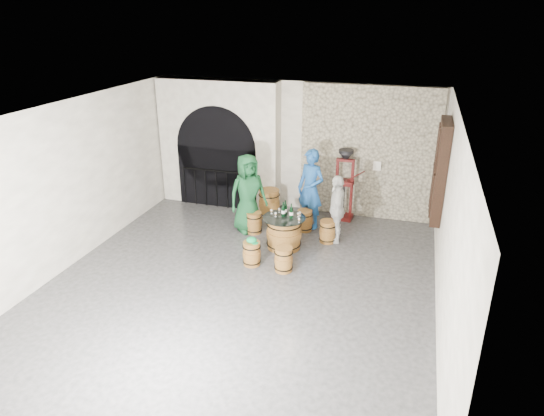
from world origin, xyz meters
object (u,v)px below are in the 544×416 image
(barrel_stool_near_right, at_px, (284,259))
(corking_press, at_px, (345,179))
(barrel_stool_far, at_px, (305,220))
(barrel_stool_right, at_px, (328,232))
(person_green, at_px, (248,193))
(barrel_stool_near_left, at_px, (252,253))
(wine_bottle_center, at_px, (291,212))
(person_white, at_px, (337,209))
(wine_bottle_right, at_px, (285,209))
(person_blue, at_px, (311,189))
(side_barrel, at_px, (269,203))
(barrel_stool_left, at_px, (254,223))
(barrel_table, at_px, (284,233))
(wine_bottle_left, at_px, (283,210))

(barrel_stool_near_right, height_order, corking_press, corking_press)
(barrel_stool_far, xyz_separation_m, corking_press, (0.73, 0.94, 0.76))
(barrel_stool_right, distance_m, person_green, 1.98)
(barrel_stool_near_left, distance_m, person_green, 1.78)
(wine_bottle_center, bearing_deg, barrel_stool_near_right, -83.42)
(person_white, xyz_separation_m, wine_bottle_right, (-1.02, -0.49, 0.07))
(person_blue, height_order, side_barrel, person_blue)
(wine_bottle_center, relative_size, side_barrel, 0.46)
(person_green, height_order, person_blue, person_blue)
(barrel_stool_left, bearing_deg, person_blue, 31.97)
(barrel_stool_left, height_order, barrel_stool_right, same)
(corking_press, bearing_deg, barrel_stool_far, -124.12)
(barrel_table, relative_size, side_barrel, 1.30)
(person_blue, relative_size, wine_bottle_right, 5.75)
(barrel_stool_near_right, relative_size, person_white, 0.33)
(barrel_table, xyz_separation_m, corking_press, (0.96, 1.92, 0.66))
(barrel_stool_left, height_order, person_white, person_white)
(wine_bottle_center, bearing_deg, barrel_table, -174.21)
(person_green, bearing_deg, barrel_stool_left, -75.51)
(barrel_stool_far, relative_size, person_green, 0.28)
(person_green, height_order, wine_bottle_right, person_green)
(barrel_stool_near_right, distance_m, wine_bottle_right, 1.29)
(barrel_stool_far, bearing_deg, barrel_stool_near_left, -108.71)
(barrel_stool_far, bearing_deg, wine_bottle_right, -106.51)
(barrel_table, bearing_deg, corking_press, 63.48)
(wine_bottle_center, distance_m, corking_press, 2.07)
(barrel_stool_left, height_order, barrel_stool_near_right, same)
(barrel_stool_far, distance_m, corking_press, 1.41)
(barrel_stool_right, distance_m, corking_press, 1.58)
(barrel_table, distance_m, corking_press, 2.24)
(barrel_stool_left, relative_size, barrel_stool_near_right, 1.00)
(barrel_table, relative_size, wine_bottle_center, 2.80)
(person_blue, bearing_deg, barrel_stool_near_right, -67.04)
(person_blue, bearing_deg, side_barrel, -171.17)
(barrel_stool_near_left, bearing_deg, wine_bottle_center, 58.77)
(wine_bottle_right, bearing_deg, barrel_stool_far, 73.49)
(barrel_stool_right, relative_size, person_green, 0.28)
(person_blue, height_order, wine_bottle_right, person_blue)
(barrel_stool_left, distance_m, person_blue, 1.51)
(side_barrel, distance_m, corking_press, 1.92)
(person_white, bearing_deg, barrel_stool_right, -66.96)
(barrel_stool_near_right, distance_m, wine_bottle_left, 1.22)
(barrel_stool_right, distance_m, wine_bottle_right, 1.12)
(barrel_stool_far, xyz_separation_m, barrel_stool_right, (0.62, -0.44, 0.00))
(person_white, distance_m, wine_bottle_left, 1.20)
(barrel_stool_near_right, height_order, person_white, person_white)
(barrel_table, bearing_deg, barrel_stool_left, 148.61)
(corking_press, bearing_deg, wine_bottle_right, -115.19)
(barrel_stool_right, distance_m, person_white, 0.55)
(barrel_stool_near_right, distance_m, wine_bottle_center, 1.15)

